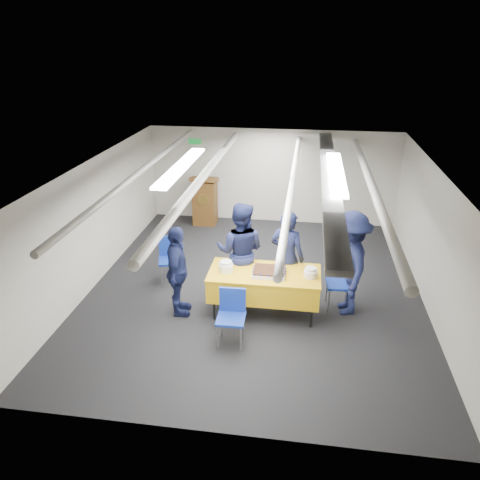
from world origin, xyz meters
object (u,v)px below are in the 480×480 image
serving_table (264,284)px  sailor_d (349,263)px  sailor_a (287,257)px  chair_right (344,280)px  chair_left (170,255)px  sheet_cake (269,272)px  podium (205,200)px  sailor_c (178,272)px  chair_near (232,311)px  sailor_b (240,251)px

serving_table → sailor_d: bearing=11.2°
sailor_a → serving_table: bearing=74.0°
chair_right → chair_left: same height
sheet_cake → chair_right: size_ratio=0.62×
sheet_cake → chair_right: (1.24, 0.42, -0.28)m
sheet_cake → sailor_d: bearing=14.5°
podium → sailor_c: size_ratio=0.80×
serving_table → sailor_c: 1.44m
sailor_c → sailor_d: size_ratio=0.87×
podium → chair_near: bearing=-73.1°
chair_right → sailor_d: 0.38m
chair_right → podium: bearing=132.2°
sailor_b → chair_right: bearing=-178.9°
chair_left → sailor_d: 3.32m
serving_table → sailor_a: sailor_a is taller
serving_table → chair_left: size_ratio=2.10×
serving_table → sailor_c: size_ratio=1.17×
podium → sailor_d: (3.20, -3.58, 0.28)m
sheet_cake → sailor_d: (1.28, 0.33, 0.08)m
sheet_cake → chair_near: 0.98m
chair_right → sailor_d: size_ratio=0.49×
sailor_c → sailor_d: bearing=-87.5°
chair_near → sailor_c: size_ratio=0.56×
chair_near → podium: bearing=106.9°
sheet_cake → sailor_a: size_ratio=0.32×
podium → sailor_d: size_ratio=0.70×
chair_near → chair_right: (1.73, 1.23, 0.00)m
sailor_b → sailor_d: bearing=178.4°
sheet_cake → chair_near: bearing=-121.2°
sailor_a → podium: bearing=-37.4°
chair_near → serving_table: bearing=64.8°
sailor_b → sailor_c: bearing=41.2°
chair_left → sailor_c: (0.47, -1.12, 0.25)m
chair_near → sailor_c: bearing=146.9°
sailor_b → serving_table: bearing=139.3°
serving_table → chair_left: bearing=154.3°
serving_table → chair_right: (1.32, 0.36, -0.03)m
chair_right → sailor_a: size_ratio=0.52×
chair_left → sailor_c: sailor_c is taller
sailor_d → chair_near: bearing=-63.7°
chair_right → sailor_d: (0.04, -0.09, 0.36)m
chair_left → sailor_d: size_ratio=0.49×
serving_table → sailor_b: (-0.47, 0.48, 0.33)m
sailor_c → sailor_d: sailor_d is taller
serving_table → podium: (-1.84, 3.85, 0.05)m
sheet_cake → chair_left: bearing=153.8°
chair_near → sailor_b: size_ratio=0.49×
podium → sailor_b: 3.65m
serving_table → sailor_b: 0.75m
sheet_cake → sailor_a: bearing=64.0°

